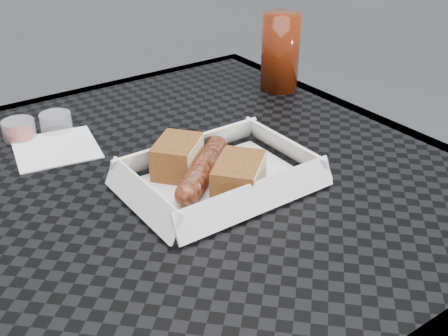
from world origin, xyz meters
name	(u,v)px	position (x,y,z in m)	size (l,w,h in m)	color
patio_table	(176,224)	(0.00, 0.00, 0.67)	(0.80, 0.80, 0.74)	black
food_tray	(220,183)	(0.04, -0.05, 0.75)	(0.22, 0.15, 0.00)	white
bratwurst	(203,169)	(0.03, -0.03, 0.76)	(0.14, 0.12, 0.03)	maroon
bread_near	(177,157)	(0.01, 0.01, 0.77)	(0.07, 0.05, 0.05)	brown
bread_far	(238,176)	(0.05, -0.08, 0.77)	(0.08, 0.06, 0.04)	brown
veg_garnish	(287,181)	(0.12, -0.10, 0.75)	(0.03, 0.03, 0.00)	#E13F09
napkin	(56,148)	(-0.10, 0.18, 0.75)	(0.12, 0.12, 0.00)	white
condiment_cup_sauce	(19,130)	(-0.13, 0.25, 0.76)	(0.05, 0.05, 0.03)	#98140B
condiment_cup_empty	(56,123)	(-0.07, 0.24, 0.76)	(0.05, 0.05, 0.03)	silver
drink_glass	(280,52)	(0.34, 0.18, 0.82)	(0.07, 0.07, 0.14)	#521707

